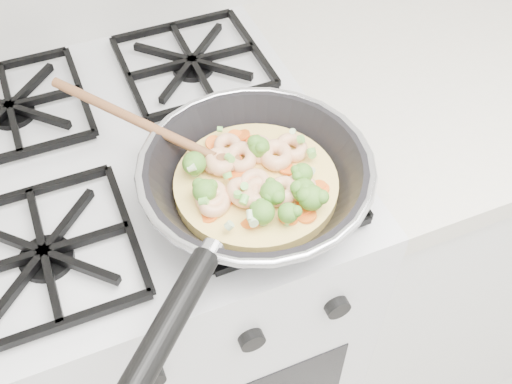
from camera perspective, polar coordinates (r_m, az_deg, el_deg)
name	(u,v)px	position (r m, az deg, el deg)	size (l,w,h in m)	color
stove	(164,303)	(1.29, -8.51, -10.12)	(0.60, 0.60, 0.92)	silver
counter_right	(487,192)	(1.57, 20.57, -0.01)	(1.00, 0.60, 0.90)	white
skillet	(254,181)	(0.81, -0.19, 1.06)	(0.40, 0.48, 0.09)	black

